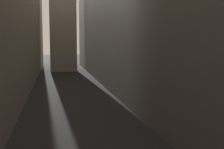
% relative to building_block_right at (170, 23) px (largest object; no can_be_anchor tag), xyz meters
% --- Properties ---
extents(ground_plane, '(264.00, 264.00, 0.00)m').
position_rel_building_block_right_xyz_m(ground_plane, '(-13.49, -2.00, -9.61)').
color(ground_plane, '#232326').
extents(building_block_right, '(15.97, 108.00, 19.22)m').
position_rel_building_block_right_xyz_m(building_block_right, '(0.00, 0.00, 0.00)').
color(building_block_right, slate).
rests_on(building_block_right, ground).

